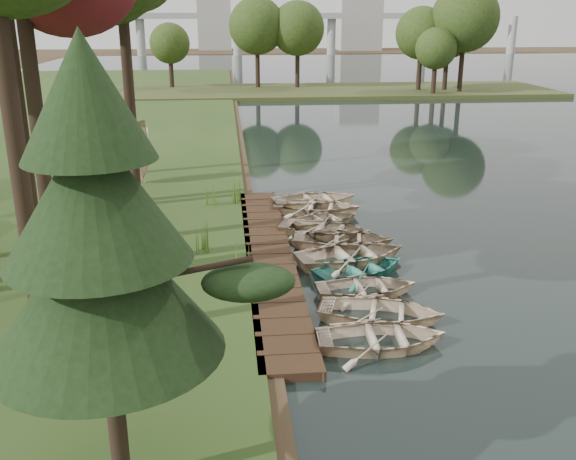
{
  "coord_description": "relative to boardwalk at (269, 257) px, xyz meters",
  "views": [
    {
      "loc": [
        -2.97,
        -20.99,
        8.22
      ],
      "look_at": [
        -0.98,
        -0.49,
        1.29
      ],
      "focal_mm": 40.0,
      "sensor_mm": 36.0,
      "label": 1
    }
  ],
  "objects": [
    {
      "name": "reeds_0",
      "position": [
        -1.0,
        -1.47,
        0.58
      ],
      "size": [
        0.6,
        0.6,
        0.85
      ],
      "primitive_type": "cone",
      "color": "#3F661E",
      "rests_on": "bank"
    },
    {
      "name": "rowboat_2",
      "position": [
        2.77,
        -3.26,
        0.22
      ],
      "size": [
        3.22,
        2.37,
        0.65
      ],
      "primitive_type": "imported",
      "rotation": [
        0.0,
        0.0,
        1.62
      ],
      "color": "beige",
      "rests_on": "water"
    },
    {
      "name": "rowboat_0",
      "position": [
        2.45,
        -6.52,
        0.25
      ],
      "size": [
        3.45,
        2.5,
        0.7
      ],
      "primitive_type": "imported",
      "rotation": [
        0.0,
        0.0,
        1.55
      ],
      "color": "beige",
      "rests_on": "water"
    },
    {
      "name": "boardwalk",
      "position": [
        0.0,
        0.0,
        0.0
      ],
      "size": [
        1.6,
        16.0,
        0.3
      ],
      "primitive_type": "cube",
      "color": "#332113",
      "rests_on": "ground"
    },
    {
      "name": "bridge",
      "position": [
        13.91,
        120.0,
        6.93
      ],
      "size": [
        95.9,
        4.0,
        8.6
      ],
      "color": "#A5A5A0",
      "rests_on": "ground"
    },
    {
      "name": "reeds_3",
      "position": [
        -1.0,
        6.41,
        0.7
      ],
      "size": [
        0.6,
        0.6,
        1.1
      ],
      "primitive_type": "cone",
      "color": "#3F661E",
      "rests_on": "bank"
    },
    {
      "name": "reeds_2",
      "position": [
        -2.09,
        6.35,
        0.58
      ],
      "size": [
        0.6,
        0.6,
        0.86
      ],
      "primitive_type": "cone",
      "color": "#3F661E",
      "rests_on": "bank"
    },
    {
      "name": "rowboat_6",
      "position": [
        2.32,
        2.32,
        0.27
      ],
      "size": [
        4.31,
        3.76,
        0.75
      ],
      "primitive_type": "imported",
      "rotation": [
        0.0,
        0.0,
        1.17
      ],
      "color": "beige",
      "rests_on": "water"
    },
    {
      "name": "pine_tree",
      "position": [
        -3.38,
        -11.4,
        4.87
      ],
      "size": [
        3.8,
        3.8,
        7.78
      ],
      "color": "black",
      "rests_on": "bank"
    },
    {
      "name": "building_b",
      "position": [
        -3.4,
        145.0,
        5.85
      ],
      "size": [
        8.0,
        8.0,
        12.0
      ],
      "primitive_type": "cube",
      "color": "#A5A5A0",
      "rests_on": "ground"
    },
    {
      "name": "rowboat_1",
      "position": [
        2.79,
        -5.06,
        0.26
      ],
      "size": [
        4.07,
        3.39,
        0.73
      ],
      "primitive_type": "imported",
      "rotation": [
        0.0,
        0.0,
        1.29
      ],
      "color": "beige",
      "rests_on": "water"
    },
    {
      "name": "building_a",
      "position": [
        31.6,
        140.0,
        8.85
      ],
      "size": [
        10.0,
        8.0,
        18.0
      ],
      "primitive_type": "cube",
      "color": "#A5A5A0",
      "rests_on": "ground"
    },
    {
      "name": "rowboat_8",
      "position": [
        2.42,
        5.31,
        0.29
      ],
      "size": [
        4.28,
        3.49,
        0.78
      ],
      "primitive_type": "imported",
      "rotation": [
        0.0,
        0.0,
        1.33
      ],
      "color": "beige",
      "rests_on": "water"
    },
    {
      "name": "rowboat_7",
      "position": [
        2.55,
        3.71,
        0.21
      ],
      "size": [
        3.57,
        3.05,
        0.62
      ],
      "primitive_type": "imported",
      "rotation": [
        0.0,
        0.0,
        1.92
      ],
      "color": "beige",
      "rests_on": "water"
    },
    {
      "name": "rowboat_9",
      "position": [
        2.52,
        6.42,
        0.3
      ],
      "size": [
        4.26,
        3.36,
        0.8
      ],
      "primitive_type": "imported",
      "rotation": [
        0.0,
        0.0,
        1.74
      ],
      "color": "beige",
      "rests_on": "water"
    },
    {
      "name": "rowboat_4",
      "position": [
        2.83,
        -0.61,
        0.31
      ],
      "size": [
        4.49,
        3.64,
        0.82
      ],
      "primitive_type": "imported",
      "rotation": [
        0.0,
        0.0,
        1.8
      ],
      "color": "beige",
      "rests_on": "water"
    },
    {
      "name": "peninsula",
      "position": [
        9.6,
        50.0,
        0.08
      ],
      "size": [
        50.0,
        14.0,
        0.45
      ],
      "primitive_type": "cube",
      "color": "#3B441E",
      "rests_on": "ground"
    },
    {
      "name": "rowboat_5",
      "position": [
        2.79,
        0.98,
        0.29
      ],
      "size": [
        4.18,
        3.35,
        0.77
      ],
      "primitive_type": "imported",
      "rotation": [
        0.0,
        0.0,
        1.37
      ],
      "color": "beige",
      "rests_on": "water"
    },
    {
      "name": "stored_rowboat",
      "position": [
        -5.57,
        10.48,
        0.47
      ],
      "size": [
        3.69,
        3.24,
        0.63
      ],
      "primitive_type": "imported",
      "rotation": [
        3.14,
        0.0,
        1.16
      ],
      "color": "beige",
      "rests_on": "bank"
    },
    {
      "name": "rowboat_3",
      "position": [
        2.9,
        -1.76,
        0.24
      ],
      "size": [
        3.91,
        3.39,
        0.68
      ],
      "primitive_type": "imported",
      "rotation": [
        0.0,
        0.0,
        1.95
      ],
      "color": "#2F8572",
      "rests_on": "water"
    },
    {
      "name": "ground",
      "position": [
        1.6,
        0.0,
        -0.15
      ],
      "size": [
        300.0,
        300.0,
        0.0
      ],
      "primitive_type": "plane",
      "color": "#3D2F1D"
    },
    {
      "name": "far_trees",
      "position": [
        6.27,
        50.0,
        6.28
      ],
      "size": [
        45.6,
        5.6,
        8.8
      ],
      "color": "black",
      "rests_on": "peninsula"
    },
    {
      "name": "reeds_1",
      "position": [
        -2.35,
        0.46,
        0.72
      ],
      "size": [
        0.6,
        0.6,
        1.13
      ],
      "primitive_type": "cone",
      "color": "#3F661E",
      "rests_on": "bank"
    }
  ]
}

